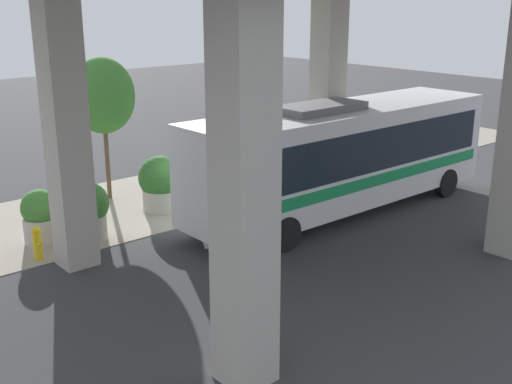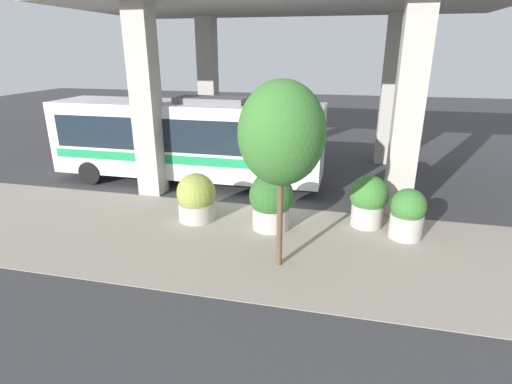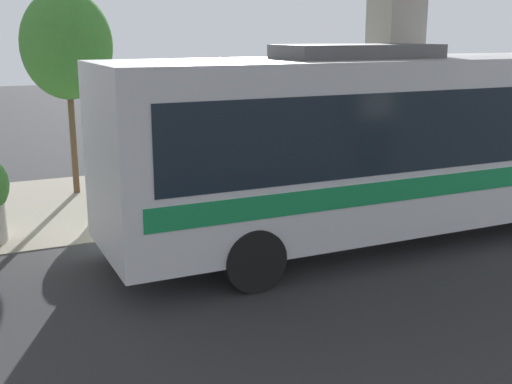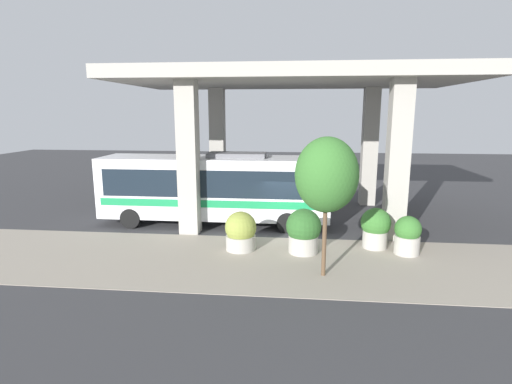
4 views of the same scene
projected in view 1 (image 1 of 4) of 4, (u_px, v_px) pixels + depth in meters
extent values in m
plane|color=#38383A|center=(210.00, 220.00, 20.36)|extent=(80.00, 80.00, 0.00)
cube|color=gray|center=(159.00, 198.00, 22.54)|extent=(6.00, 40.00, 0.02)
cube|color=#ADA89E|center=(66.00, 132.00, 16.01)|extent=(0.90, 0.90, 7.12)
cube|color=#ADA89E|center=(327.00, 95.00, 21.88)|extent=(0.90, 0.90, 7.12)
cube|color=#ADA89E|center=(244.00, 196.00, 10.93)|extent=(0.90, 0.90, 7.12)
cube|color=silver|center=(344.00, 154.00, 20.62)|extent=(2.69, 11.53, 3.01)
cube|color=#19232D|center=(344.00, 143.00, 20.51)|extent=(2.73, 10.60, 1.32)
cube|color=#198C4C|center=(343.00, 172.00, 20.79)|extent=(2.73, 10.95, 0.36)
cube|color=slate|center=(320.00, 108.00, 19.42)|extent=(1.34, 2.88, 0.24)
cylinder|color=black|center=(389.00, 169.00, 24.47)|extent=(0.28, 1.00, 1.00)
cylinder|color=black|center=(446.00, 183.00, 22.63)|extent=(0.28, 1.00, 1.00)
cylinder|color=black|center=(229.00, 211.00, 19.64)|extent=(0.28, 1.00, 1.00)
cylinder|color=black|center=(285.00, 234.00, 17.80)|extent=(0.28, 1.00, 1.00)
cylinder|color=gold|center=(38.00, 246.00, 17.21)|extent=(0.24, 0.24, 0.77)
sphere|color=gold|center=(36.00, 230.00, 17.08)|extent=(0.23, 0.23, 0.23)
cylinder|color=gold|center=(35.00, 240.00, 17.31)|extent=(0.14, 0.11, 0.11)
cylinder|color=gold|center=(40.00, 244.00, 17.05)|extent=(0.14, 0.11, 0.11)
cylinder|color=#ADA89E|center=(42.00, 230.00, 18.40)|extent=(1.00, 1.00, 0.78)
sphere|color=#38722D|center=(39.00, 208.00, 18.20)|extent=(1.05, 1.05, 1.05)
sphere|color=orange|center=(38.00, 214.00, 18.09)|extent=(0.35, 0.35, 0.35)
cylinder|color=#ADA89E|center=(161.00, 200.00, 21.19)|extent=(1.21, 1.21, 0.74)
sphere|color=#2D6028|center=(160.00, 177.00, 20.97)|extent=(1.43, 1.43, 1.43)
sphere|color=#993F8C|center=(160.00, 186.00, 20.85)|extent=(0.42, 0.42, 0.42)
cylinder|color=#ADA89E|center=(225.00, 187.00, 22.75)|extent=(1.25, 1.25, 0.62)
sphere|color=olive|center=(225.00, 169.00, 22.55)|extent=(1.31, 1.31, 1.31)
sphere|color=orange|center=(225.00, 176.00, 22.41)|extent=(0.44, 0.44, 0.44)
cylinder|color=#ADA89E|center=(89.00, 227.00, 18.63)|extent=(1.03, 1.03, 0.77)
sphere|color=#38722D|center=(87.00, 203.00, 18.42)|extent=(1.25, 1.25, 1.25)
sphere|color=orange|center=(86.00, 212.00, 18.32)|extent=(0.36, 0.36, 0.36)
cylinder|color=brown|center=(107.00, 157.00, 22.11)|extent=(0.15, 0.15, 2.97)
ellipsoid|color=#38722D|center=(103.00, 96.00, 21.48)|extent=(2.14, 2.14, 2.57)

